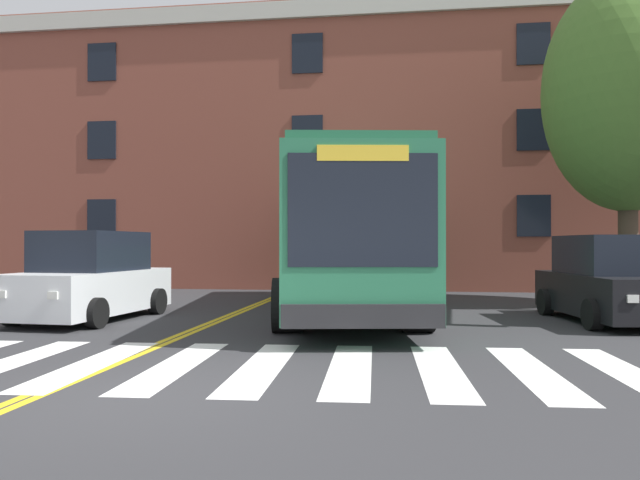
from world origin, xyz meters
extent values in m
plane|color=#303033|center=(0.00, 0.00, 0.00)|extent=(120.00, 120.00, 0.00)
cube|color=white|center=(-2.46, 1.55, 0.00)|extent=(0.73, 3.58, 0.01)
cube|color=white|center=(-1.30, 1.61, 0.00)|extent=(0.73, 3.58, 0.01)
cube|color=white|center=(-0.14, 1.66, 0.00)|extent=(0.73, 3.58, 0.01)
cube|color=white|center=(1.02, 1.72, 0.00)|extent=(0.73, 3.58, 0.01)
cube|color=white|center=(2.18, 1.78, 0.00)|extent=(0.73, 3.58, 0.01)
cube|color=white|center=(3.34, 1.83, 0.00)|extent=(0.73, 3.58, 0.01)
cube|color=white|center=(4.51, 1.89, 0.00)|extent=(0.73, 3.58, 0.01)
cube|color=white|center=(5.67, 1.94, 0.00)|extent=(0.73, 3.58, 0.01)
cube|color=gold|center=(-1.13, 15.69, 0.00)|extent=(0.12, 36.00, 0.01)
cube|color=gold|center=(-0.97, 15.69, 0.00)|extent=(0.12, 36.00, 0.01)
cube|color=#28704C|center=(1.40, 8.52, 1.79)|extent=(4.22, 11.48, 2.85)
cube|color=black|center=(2.64, 8.72, 2.08)|extent=(1.63, 10.21, 1.03)
cube|color=black|center=(0.15, 8.33, 2.08)|extent=(1.63, 10.21, 1.03)
cube|color=black|center=(2.27, 2.96, 2.14)|extent=(2.23, 0.37, 1.71)
cube|color=yellow|center=(2.27, 2.96, 2.99)|extent=(1.37, 0.24, 0.24)
cube|color=#232326|center=(2.27, 2.93, 0.55)|extent=(2.44, 0.48, 0.36)
cube|color=#246444|center=(1.40, 8.52, 3.30)|extent=(4.00, 11.02, 0.16)
cylinder|color=black|center=(3.12, 5.27, 0.50)|extent=(0.71, 1.08, 1.01)
cylinder|color=black|center=(0.75, 4.90, 0.50)|extent=(0.71, 1.08, 1.01)
cylinder|color=black|center=(2.19, 11.20, 0.50)|extent=(0.71, 1.08, 1.01)
cylinder|color=black|center=(-0.18, 10.83, 0.50)|extent=(0.71, 1.08, 1.01)
cube|color=white|center=(-3.81, 6.24, 0.61)|extent=(2.07, 4.21, 0.89)
cube|color=black|center=(-3.81, 6.28, 1.47)|extent=(1.77, 2.36, 0.85)
cube|color=white|center=(-3.43, 4.14, 0.70)|extent=(0.20, 0.05, 0.14)
cube|color=white|center=(-4.50, 4.22, 0.70)|extent=(0.20, 0.05, 0.14)
cylinder|color=black|center=(-2.99, 4.91, 0.30)|extent=(0.26, 0.61, 0.60)
cylinder|color=black|center=(-4.82, 5.04, 0.30)|extent=(0.26, 0.61, 0.60)
cylinder|color=black|center=(-2.81, 7.44, 0.30)|extent=(0.26, 0.61, 0.60)
cylinder|color=black|center=(-4.64, 7.57, 0.30)|extent=(0.26, 0.61, 0.60)
cube|color=black|center=(7.11, 7.32, 0.58)|extent=(2.22, 4.28, 0.84)
cube|color=black|center=(7.10, 7.36, 1.40)|extent=(1.82, 2.43, 0.81)
cube|color=white|center=(6.85, 5.20, 0.67)|extent=(0.20, 0.06, 0.14)
cylinder|color=black|center=(6.39, 5.95, 0.30)|extent=(0.29, 0.62, 0.60)
cylinder|color=black|center=(7.83, 8.69, 0.30)|extent=(0.29, 0.62, 0.60)
cylinder|color=black|center=(6.07, 8.47, 0.30)|extent=(0.29, 0.62, 0.60)
cylinder|color=#4C3D2D|center=(8.78, 11.21, 1.49)|extent=(0.50, 0.50, 2.97)
ellipsoid|color=#4C752D|center=(8.78, 11.21, 5.69)|extent=(6.08, 6.27, 6.39)
cube|color=brown|center=(-0.53, 19.28, 5.16)|extent=(38.45, 7.94, 10.32)
cube|color=beige|center=(-0.53, 15.23, 9.92)|extent=(38.45, 0.16, 0.60)
cube|color=black|center=(-8.22, 15.28, 2.58)|extent=(1.10, 0.06, 1.40)
cube|color=black|center=(-0.53, 15.28, 2.58)|extent=(1.10, 0.06, 1.40)
cube|color=black|center=(7.16, 15.28, 2.58)|extent=(1.10, 0.06, 1.40)
cube|color=black|center=(-8.22, 15.28, 5.47)|extent=(1.10, 0.06, 1.40)
cube|color=black|center=(-0.53, 15.28, 5.47)|extent=(1.10, 0.06, 1.40)
cube|color=black|center=(7.16, 15.28, 5.47)|extent=(1.10, 0.06, 1.40)
cube|color=black|center=(-8.22, 15.28, 8.36)|extent=(1.10, 0.06, 1.40)
cube|color=black|center=(-0.53, 15.28, 8.36)|extent=(1.10, 0.06, 1.40)
cube|color=black|center=(7.16, 15.28, 8.36)|extent=(1.10, 0.06, 1.40)
camera|label=1|loc=(2.91, -6.36, 1.63)|focal=35.00mm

